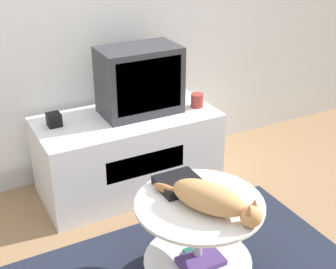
% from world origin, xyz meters
% --- Properties ---
extents(tv_stand, '(1.22, 0.59, 0.55)m').
position_xyz_m(tv_stand, '(0.15, 0.98, 0.28)').
color(tv_stand, white).
rests_on(tv_stand, ground_plane).
extents(tv, '(0.53, 0.32, 0.45)m').
position_xyz_m(tv, '(0.26, 1.00, 0.78)').
color(tv, '#333338').
rests_on(tv, tv_stand).
extents(speaker, '(0.09, 0.09, 0.09)m').
position_xyz_m(speaker, '(-0.32, 1.05, 0.60)').
color(speaker, black).
rests_on(speaker, tv_stand).
extents(mug, '(0.09, 0.09, 0.09)m').
position_xyz_m(mug, '(0.65, 0.90, 0.60)').
color(mug, '#99332D').
rests_on(mug, tv_stand).
extents(coffee_table, '(0.65, 0.65, 0.50)m').
position_xyz_m(coffee_table, '(0.08, -0.08, 0.33)').
color(coffee_table, '#B2B2B7').
rests_on(coffee_table, rug).
extents(dvd_box, '(0.22, 0.20, 0.04)m').
position_xyz_m(dvd_box, '(0.06, 0.10, 0.54)').
color(dvd_box, black).
rests_on(dvd_box, coffee_table).
extents(cat, '(0.33, 0.53, 0.14)m').
position_xyz_m(cat, '(0.09, -0.17, 0.59)').
color(cat, tan).
rests_on(cat, coffee_table).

